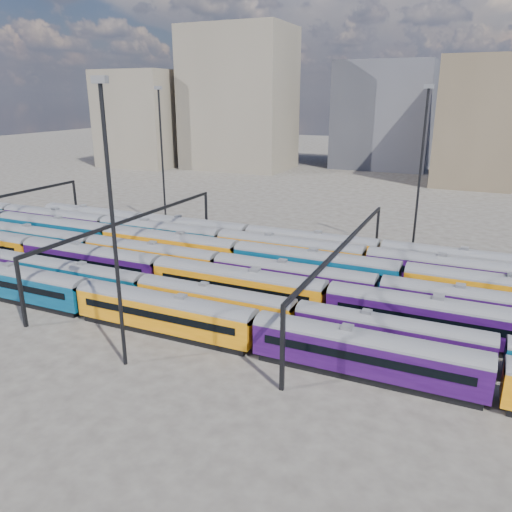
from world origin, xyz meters
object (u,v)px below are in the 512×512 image
at_px(mast_2, 113,220).
at_px(rake_0, 256,327).
at_px(rake_2, 159,269).
at_px(rake_1, 391,331).

bearing_deg(mast_2, rake_0, 34.03).
bearing_deg(rake_2, rake_1, -9.44).
height_order(rake_0, rake_2, rake_2).
height_order(rake_0, mast_2, mast_2).
bearing_deg(rake_1, rake_0, -157.30).
bearing_deg(mast_2, rake_1, 28.26).
bearing_deg(rake_0, rake_1, 22.70).
bearing_deg(rake_1, rake_2, 170.56).
distance_m(rake_2, mast_2, 21.73).
distance_m(rake_1, rake_2, 30.49).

